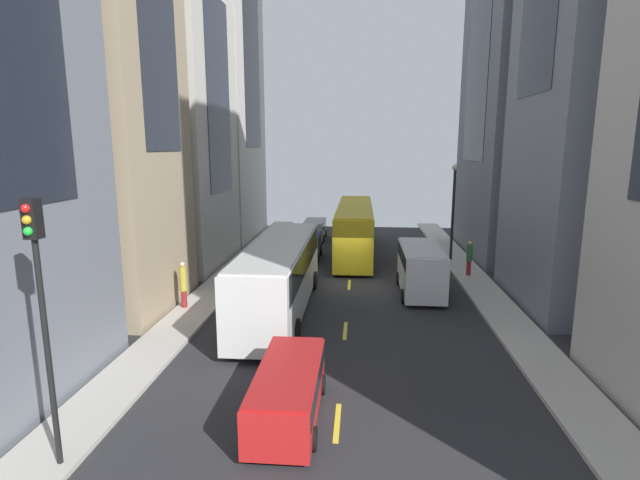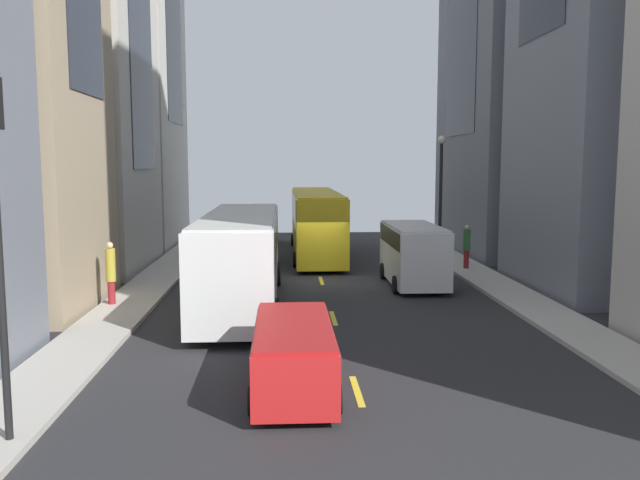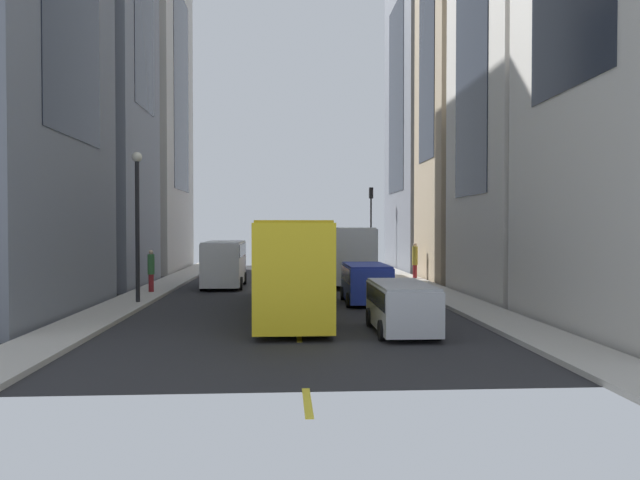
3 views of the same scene
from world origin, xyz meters
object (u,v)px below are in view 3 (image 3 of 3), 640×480
at_px(pedestrian_crossing_mid, 415,259).
at_px(traffic_light_near_corner, 371,212).
at_px(streetcar_yellow, 291,258).
at_px(car_red_2, 309,259).
at_px(car_blue_1, 366,280).
at_px(pedestrian_waiting_curb, 151,269).
at_px(delivery_van_white, 224,260).
at_px(car_silver_0, 402,303).
at_px(city_bus_white, 343,249).

height_order(pedestrian_crossing_mid, traffic_light_near_corner, traffic_light_near_corner).
relative_size(streetcar_yellow, car_red_2, 2.95).
distance_m(car_blue_1, pedestrian_crossing_mid, 12.12).
relative_size(pedestrian_waiting_curb, traffic_light_near_corner, 0.32).
distance_m(car_red_2, pedestrian_crossing_mid, 10.93).
height_order(delivery_van_white, car_silver_0, delivery_van_white).
bearing_deg(car_blue_1, traffic_light_near_corner, -98.79).
xyz_separation_m(delivery_van_white, car_red_2, (-5.26, -12.52, -0.59)).
bearing_deg(streetcar_yellow, pedestrian_crossing_mid, -121.16).
height_order(streetcar_yellow, traffic_light_near_corner, traffic_light_near_corner).
relative_size(delivery_van_white, pedestrian_waiting_curb, 2.57).
distance_m(car_silver_0, car_red_2, 27.48).
distance_m(car_blue_1, pedestrian_waiting_curb, 11.04).
height_order(car_blue_1, traffic_light_near_corner, traffic_light_near_corner).
bearing_deg(traffic_light_near_corner, streetcar_yellow, 74.55).
height_order(delivery_van_white, pedestrian_crossing_mid, delivery_van_white).
bearing_deg(car_blue_1, delivery_van_white, -47.14).
distance_m(delivery_van_white, car_blue_1, 10.28).
xyz_separation_m(car_blue_1, pedestrian_crossing_mid, (-4.66, -11.19, 0.31)).
distance_m(city_bus_white, pedestrian_crossing_mid, 4.68).
bearing_deg(car_red_2, car_silver_0, 93.88).
bearing_deg(pedestrian_crossing_mid, car_red_2, -36.31).
bearing_deg(car_blue_1, pedestrian_waiting_curb, -21.40).
relative_size(car_blue_1, pedestrian_crossing_mid, 1.81).
height_order(car_silver_0, traffic_light_near_corner, traffic_light_near_corner).
relative_size(delivery_van_white, traffic_light_near_corner, 0.82).
distance_m(city_bus_white, streetcar_yellow, 13.36).
xyz_separation_m(delivery_van_white, car_blue_1, (-6.99, 7.53, -0.49)).
bearing_deg(pedestrian_waiting_curb, delivery_van_white, 2.45).
relative_size(streetcar_yellow, pedestrian_crossing_mid, 6.22).
bearing_deg(car_blue_1, city_bus_white, -90.19).
relative_size(streetcar_yellow, car_silver_0, 3.36).
height_order(city_bus_white, traffic_light_near_corner, traffic_light_near_corner).
xyz_separation_m(car_silver_0, car_blue_1, (0.13, -7.37, 0.09)).
distance_m(delivery_van_white, car_red_2, 13.60).
xyz_separation_m(streetcar_yellow, pedestrian_crossing_mid, (-7.98, -13.20, -0.79)).
height_order(city_bus_white, delivery_van_white, city_bus_white).
distance_m(car_red_2, traffic_light_near_corner, 6.97).
distance_m(streetcar_yellow, car_silver_0, 6.48).
bearing_deg(delivery_van_white, car_blue_1, 132.86).
relative_size(city_bus_white, delivery_van_white, 2.23).
distance_m(car_silver_0, pedestrian_crossing_mid, 19.10).
bearing_deg(pedestrian_waiting_curb, pedestrian_crossing_mid, -18.73).
xyz_separation_m(streetcar_yellow, car_blue_1, (-3.33, -2.01, -1.10)).
height_order(delivery_van_white, traffic_light_near_corner, traffic_light_near_corner).
bearing_deg(car_red_2, streetcar_yellow, 85.85).
bearing_deg(car_silver_0, traffic_light_near_corner, -96.41).
bearing_deg(pedestrian_crossing_mid, city_bus_white, 21.24).
height_order(delivery_van_white, car_blue_1, delivery_van_white).
height_order(car_red_2, pedestrian_waiting_curb, pedestrian_waiting_curb).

